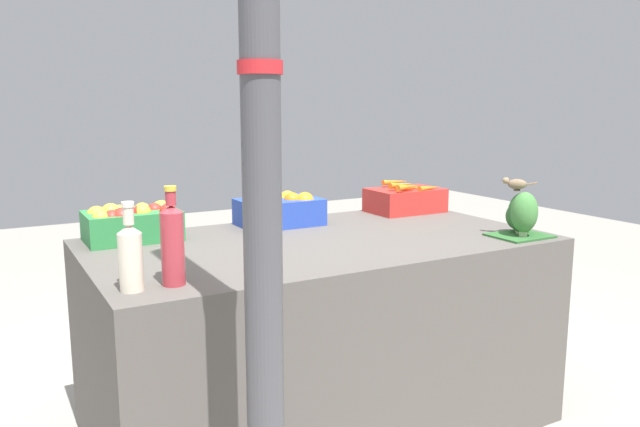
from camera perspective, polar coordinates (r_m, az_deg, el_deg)
The scene contains 10 objects.
ground_plane at distance 2.67m, azimuth -0.00°, elevation -18.48°, with size 10.00×10.00×0.00m, color gray.
market_table at distance 2.51m, azimuth -0.00°, elevation -10.85°, with size 1.73×0.95×0.76m, color #56514C.
support_pole at distance 1.39m, azimuth -5.43°, elevation 8.49°, with size 0.10×0.10×2.47m.
apple_crate at distance 2.47m, azimuth -16.84°, elevation -0.76°, with size 0.34×0.23×0.14m.
orange_crate at distance 2.67m, azimuth -3.80°, elevation 0.42°, with size 0.34×0.23×0.15m.
carrot_crate at distance 3.01m, azimuth 7.81°, elevation 1.30°, with size 0.34×0.23×0.15m.
broccoli_pile at distance 2.56m, azimuth 17.97°, elevation -0.15°, with size 0.22×0.19×0.18m.
juice_bottle_cloudy at distance 1.80m, azimuth -16.95°, elevation -3.64°, with size 0.07×0.07×0.25m.
juice_bottle_ruby at distance 1.82m, azimuth -13.34°, elevation -2.64°, with size 0.07×0.07×0.29m.
sparrow_bird at distance 2.53m, azimuth 17.48°, elevation 2.61°, with size 0.10×0.11×0.05m.
Camera 1 is at (-1.15, -2.04, 1.27)m, focal length 35.00 mm.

